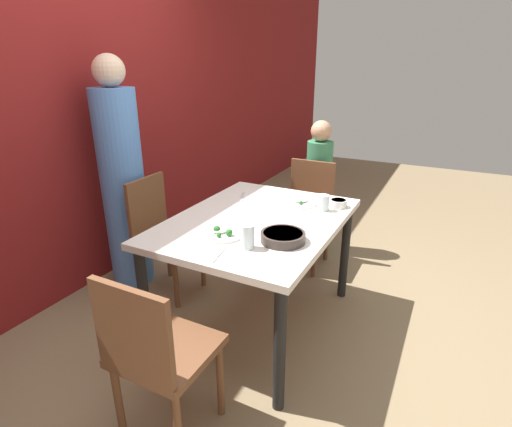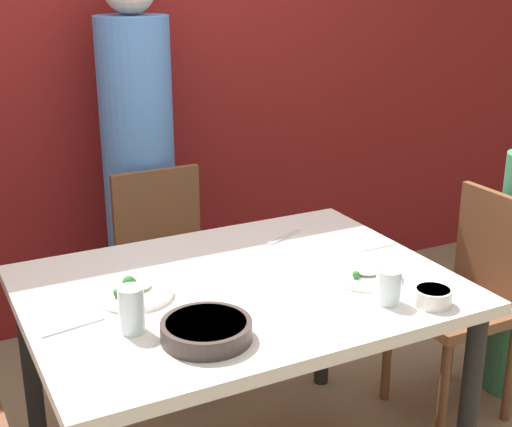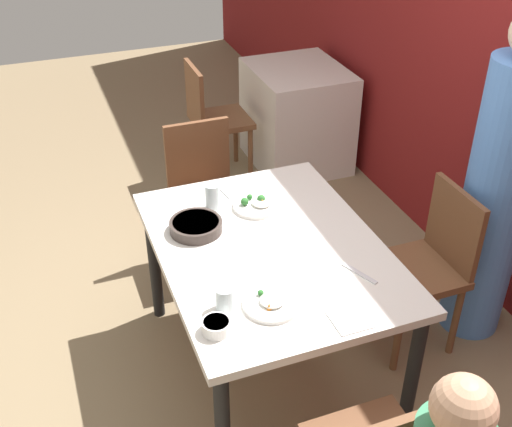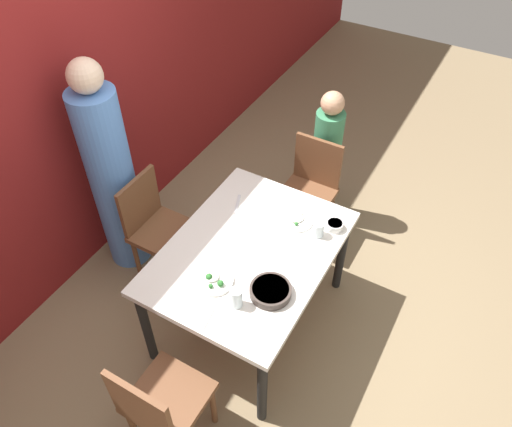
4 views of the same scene
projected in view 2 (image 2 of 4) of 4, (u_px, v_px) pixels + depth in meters
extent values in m
cube|color=maroon|center=(99.00, 42.00, 3.19)|extent=(10.00, 0.06, 2.70)
cube|color=silver|center=(240.00, 289.00, 2.19)|extent=(1.28, 0.96, 0.04)
cylinder|color=black|center=(468.00, 414.00, 2.21)|extent=(0.06, 0.06, 0.71)
cylinder|color=black|center=(32.00, 377.00, 2.41)|extent=(0.06, 0.06, 0.71)
cylinder|color=black|center=(323.00, 306.00, 2.91)|extent=(0.06, 0.06, 0.71)
cube|color=brown|center=(175.00, 280.00, 2.93)|extent=(0.40, 0.40, 0.04)
cube|color=brown|center=(157.00, 216.00, 3.02)|extent=(0.38, 0.03, 0.40)
cylinder|color=brown|center=(153.00, 357.00, 2.80)|extent=(0.04, 0.04, 0.43)
cylinder|color=brown|center=(229.00, 338.00, 2.94)|extent=(0.04, 0.04, 0.43)
cylinder|color=brown|center=(127.00, 322.00, 3.08)|extent=(0.04, 0.04, 0.43)
cylinder|color=brown|center=(198.00, 306.00, 3.22)|extent=(0.04, 0.04, 0.43)
cube|color=brown|center=(453.00, 307.00, 2.70)|extent=(0.40, 0.40, 0.04)
cube|color=brown|center=(496.00, 245.00, 2.70)|extent=(0.03, 0.38, 0.40)
cylinder|color=brown|center=(387.00, 352.00, 2.84)|extent=(0.04, 0.04, 0.43)
cylinder|color=brown|center=(443.00, 394.00, 2.56)|extent=(0.04, 0.04, 0.43)
cylinder|color=brown|center=(451.00, 334.00, 2.98)|extent=(0.04, 0.04, 0.43)
cylinder|color=brown|center=(511.00, 371.00, 2.71)|extent=(0.04, 0.04, 0.43)
cylinder|color=#5184D1|center=(140.00, 187.00, 3.17)|extent=(0.32, 0.32, 1.48)
cylinder|color=#3D332D|center=(206.00, 330.00, 1.84)|extent=(0.24, 0.24, 0.05)
cylinder|color=#BC5123|center=(206.00, 323.00, 1.84)|extent=(0.21, 0.21, 0.01)
cylinder|color=white|center=(136.00, 295.00, 2.08)|extent=(0.22, 0.22, 0.02)
ellipsoid|color=white|center=(136.00, 285.00, 2.10)|extent=(0.09, 0.09, 0.02)
sphere|color=#2D702D|center=(118.00, 293.00, 2.04)|extent=(0.03, 0.03, 0.03)
sphere|color=#2D702D|center=(129.00, 282.00, 2.10)|extent=(0.04, 0.04, 0.04)
sphere|color=#2D702D|center=(136.00, 294.00, 2.02)|extent=(0.04, 0.04, 0.04)
cone|color=orange|center=(135.00, 283.00, 2.10)|extent=(0.02, 0.02, 0.03)
cylinder|color=white|center=(365.00, 275.00, 2.22)|extent=(0.23, 0.23, 0.02)
ellipsoid|color=white|center=(366.00, 269.00, 2.21)|extent=(0.10, 0.10, 0.02)
sphere|color=#2D702D|center=(356.00, 275.00, 2.17)|extent=(0.02, 0.02, 0.02)
cone|color=orange|center=(379.00, 269.00, 2.20)|extent=(0.02, 0.02, 0.03)
cylinder|color=white|center=(433.00, 297.00, 2.03)|extent=(0.11, 0.11, 0.05)
cylinder|color=white|center=(433.00, 290.00, 2.03)|extent=(0.10, 0.10, 0.01)
cylinder|color=silver|center=(132.00, 310.00, 1.87)|extent=(0.07, 0.07, 0.13)
cylinder|color=silver|center=(389.00, 286.00, 2.04)|extent=(0.07, 0.07, 0.10)
cube|color=white|center=(366.00, 241.00, 2.50)|extent=(0.14, 0.14, 0.01)
cube|color=silver|center=(73.00, 327.00, 1.91)|extent=(0.18, 0.05, 0.01)
cube|color=silver|center=(284.00, 237.00, 2.54)|extent=(0.17, 0.09, 0.01)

